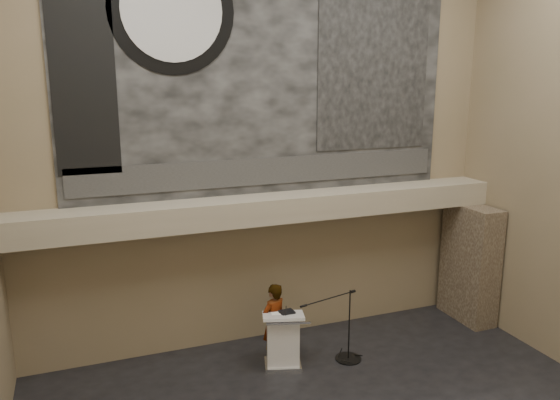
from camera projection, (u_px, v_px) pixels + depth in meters
name	position (u px, v px, depth m)	size (l,w,h in m)	color
wall_back	(266.00, 141.00, 11.04)	(10.00, 0.02, 8.50)	#7D6E4F
soffit	(273.00, 208.00, 10.96)	(10.00, 0.80, 0.50)	gray
sprinkler_left	(195.00, 230.00, 10.42)	(0.04, 0.04, 0.06)	#B2893D
sprinkler_right	(357.00, 214.00, 11.64)	(0.04, 0.04, 0.06)	#B2893D
banner	(266.00, 68.00, 10.68)	(8.00, 0.05, 5.00)	black
banner_text_strip	(267.00, 171.00, 11.10)	(7.76, 0.02, 0.55)	#2E2E2E
banner_clock_rim	(172.00, 10.00, 9.80)	(2.30, 2.30, 0.02)	black
banner_clock_face	(172.00, 10.00, 9.78)	(1.84, 1.84, 0.02)	silver
banner_building_print	(374.00, 63.00, 11.46)	(2.60, 0.02, 3.60)	black
banner_brick_print	(84.00, 84.00, 9.54)	(1.10, 0.02, 3.20)	black
stone_pier	(470.00, 263.00, 12.52)	(0.60, 1.40, 2.70)	#46392B
lectern	(283.00, 340.00, 10.54)	(0.91, 0.76, 1.14)	silver
binder	(287.00, 312.00, 10.47)	(0.27, 0.22, 0.04)	black
papers	(277.00, 315.00, 10.38)	(0.19, 0.27, 0.01)	white
speaker_person	(274.00, 322.00, 10.74)	(0.58, 0.38, 1.60)	beige
mic_stand	(347.00, 350.00, 10.86)	(1.43, 0.56, 1.47)	black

